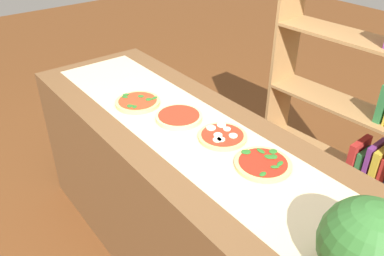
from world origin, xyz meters
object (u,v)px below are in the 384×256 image
Objects in this scene: pizza_mozzarella_2 at (222,136)px; pizza_spinach_3 at (263,163)px; watermelon at (368,246)px; bookshelf at (360,121)px; pizza_spinach_0 at (138,102)px; pizza_plain_1 at (179,117)px.

pizza_mozzarella_2 is 0.26m from pizza_spinach_3.
watermelon is 0.17× the size of bookshelf.
pizza_spinach_0 is 0.15× the size of bookshelf.
bookshelf reaches higher than watermelon.
bookshelf is (0.17, 0.91, -0.17)m from pizza_mozzarella_2.
watermelon is at bearing -6.83° from pizza_plain_1.
pizza_plain_1 is 0.14× the size of bookshelf.
pizza_mozzarella_2 and pizza_spinach_3 have the same top height.
pizza_plain_1 and pizza_mozzarella_2 have the same top height.
pizza_spinach_0 is 1.26m from bookshelf.
watermelon is (0.56, -0.18, 0.13)m from pizza_spinach_3.
pizza_plain_1 is at bearing 173.17° from watermelon.
bookshelf is at bearing 120.72° from watermelon.
pizza_mozzarella_2 is (0.52, 0.14, -0.00)m from pizza_spinach_0.
bookshelf is (-0.65, 1.10, -0.30)m from watermelon.
pizza_spinach_3 is 0.15× the size of bookshelf.
pizza_mozzarella_2 is at bearing 14.85° from pizza_spinach_0.
watermelon reaches higher than pizza_spinach_3.
watermelon is 1.31m from bookshelf.
pizza_plain_1 is (0.26, 0.08, 0.00)m from pizza_spinach_0.
bookshelf reaches higher than pizza_plain_1.
pizza_mozzarella_2 is 0.95× the size of pizza_spinach_3.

